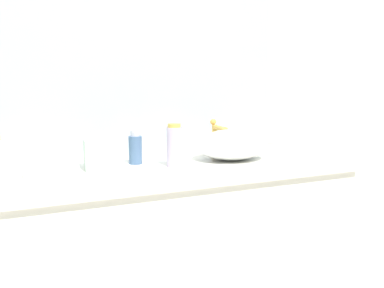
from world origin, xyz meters
The scene contains 9 objects.
bathroom_wall_rear centered at (0.00, 0.73, 1.30)m, with size 6.00×0.06×2.60m, color silver.
vanity_counter centered at (-0.10, 0.41, 0.45)m, with size 1.74×0.56×0.90m.
wall_mirror_panel centered at (-0.10, 0.69, 1.53)m, with size 1.50×0.01×1.27m, color #B2BCC6.
sink_basin centered at (0.28, 0.39, 0.96)m, with size 0.32×0.27×0.13m, color white.
faucet centered at (0.28, 0.54, 0.99)m, with size 0.03×0.14×0.16m.
lotion_bottle centered at (-0.01, 0.36, 0.98)m, with size 0.06×0.06×0.17m.
spray_can centered at (-0.13, 0.48, 0.96)m, with size 0.05×0.05×0.14m.
tissue_box centered at (-0.28, 0.44, 0.96)m, with size 0.14×0.14×0.16m.
candle_jar centered at (-0.55, 0.39, 0.91)m, with size 0.05×0.05×0.03m, color silver.
Camera 1 is at (-0.72, -1.33, 1.26)m, focal length 43.82 mm.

